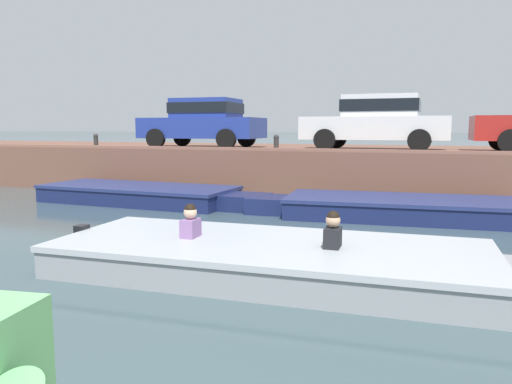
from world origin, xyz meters
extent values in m
plane|color=#3D5156|center=(0.00, 5.94, 0.00)|extent=(400.00, 400.00, 0.00)
cube|color=brown|center=(0.00, 14.89, 0.68)|extent=(60.00, 6.00, 1.36)
cube|color=#925F4C|center=(0.00, 12.01, 1.40)|extent=(60.00, 0.24, 0.08)
cube|color=navy|center=(-5.54, 10.31, 0.19)|extent=(5.29, 2.17, 0.38)
cube|color=navy|center=(-2.42, 10.18, 0.19)|extent=(1.09, 1.12, 0.38)
cube|color=navy|center=(-5.54, 10.31, 0.42)|extent=(5.35, 2.23, 0.08)
cube|color=brown|center=(-5.93, 10.32, 0.32)|extent=(0.31, 1.77, 0.06)
cube|color=navy|center=(1.25, 10.26, 0.19)|extent=(5.12, 2.33, 0.38)
cube|color=navy|center=(-1.73, 10.02, 0.19)|extent=(1.08, 1.14, 0.38)
cube|color=navy|center=(1.25, 10.26, 0.42)|extent=(5.18, 2.39, 0.08)
cube|color=brown|center=(1.62, 10.29, 0.32)|extent=(0.38, 1.76, 0.06)
cube|color=#93999E|center=(-0.18, 5.21, 0.18)|extent=(5.88, 2.47, 0.36)
cube|color=#B1B7BD|center=(-0.18, 5.21, 0.40)|extent=(5.94, 2.54, 0.08)
cube|color=brown|center=(-0.61, 5.20, 0.30)|extent=(0.31, 2.05, 0.06)
cube|color=black|center=(-3.18, 5.11, 0.28)|extent=(0.17, 0.21, 0.45)
cube|color=black|center=(0.69, 5.25, 0.48)|extent=(0.21, 0.33, 0.44)
sphere|color=tan|center=(0.69, 5.25, 0.80)|extent=(0.19, 0.19, 0.19)
sphere|color=black|center=(0.69, 5.25, 0.84)|extent=(0.17, 0.17, 0.17)
cube|color=#8C669E|center=(-1.34, 5.17, 0.48)|extent=(0.21, 0.33, 0.44)
sphere|color=beige|center=(-1.34, 5.17, 0.80)|extent=(0.19, 0.19, 0.19)
sphere|color=black|center=(-1.34, 5.17, 0.84)|extent=(0.17, 0.17, 0.17)
cube|color=#233893|center=(-5.17, 13.51, 1.98)|extent=(3.86, 1.89, 0.64)
cube|color=#233893|center=(-5.02, 13.51, 2.60)|extent=(1.95, 1.63, 0.60)
cube|color=black|center=(-5.02, 13.51, 2.60)|extent=(2.02, 1.67, 0.33)
cylinder|color=black|center=(-6.33, 12.56, 1.66)|extent=(0.60, 0.20, 0.60)
cylinder|color=black|center=(-6.38, 14.39, 1.66)|extent=(0.60, 0.20, 0.60)
cylinder|color=black|center=(-3.97, 12.62, 1.66)|extent=(0.60, 0.20, 0.60)
cylinder|color=black|center=(-4.01, 14.45, 1.66)|extent=(0.60, 0.20, 0.60)
cube|color=white|center=(0.25, 13.51, 1.98)|extent=(4.04, 1.72, 0.64)
cube|color=white|center=(0.41, 13.51, 2.60)|extent=(2.02, 1.51, 0.60)
cube|color=black|center=(0.41, 13.51, 2.60)|extent=(2.10, 1.54, 0.33)
cylinder|color=black|center=(-1.00, 12.64, 1.66)|extent=(0.60, 0.18, 0.60)
cylinder|color=black|center=(-1.00, 14.38, 1.66)|extent=(0.60, 0.18, 0.60)
cylinder|color=black|center=(1.50, 12.63, 1.66)|extent=(0.60, 0.18, 0.60)
cylinder|color=black|center=(1.50, 14.38, 1.66)|extent=(0.60, 0.18, 0.60)
cylinder|color=black|center=(3.64, 12.60, 1.66)|extent=(0.60, 0.20, 0.60)
cylinder|color=black|center=(3.59, 14.34, 1.66)|extent=(0.60, 0.20, 0.60)
cylinder|color=#2D2B28|center=(-8.24, 12.14, 1.54)|extent=(0.14, 0.14, 0.35)
sphere|color=#2D2B28|center=(-8.24, 12.14, 1.73)|extent=(0.15, 0.15, 0.15)
cylinder|color=#2D2B28|center=(-2.25, 12.14, 1.54)|extent=(0.14, 0.14, 0.35)
sphere|color=#2D2B28|center=(-2.25, 12.14, 1.73)|extent=(0.15, 0.15, 0.15)
camera|label=1|loc=(1.90, -1.08, 2.00)|focal=35.00mm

